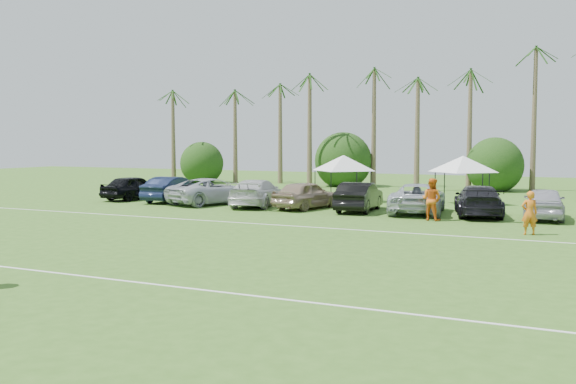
% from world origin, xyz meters
% --- Properties ---
extents(ground, '(120.00, 120.00, 0.00)m').
position_xyz_m(ground, '(0.00, 0.00, 0.00)').
color(ground, '#38631D').
rests_on(ground, ground).
extents(field_lines, '(80.00, 12.10, 0.01)m').
position_xyz_m(field_lines, '(0.00, 8.00, 0.01)').
color(field_lines, white).
rests_on(field_lines, ground).
extents(palm_tree_0, '(2.40, 2.40, 8.90)m').
position_xyz_m(palm_tree_0, '(-22.00, 38.00, 7.48)').
color(palm_tree_0, brown).
rests_on(palm_tree_0, ground).
extents(palm_tree_1, '(2.40, 2.40, 9.90)m').
position_xyz_m(palm_tree_1, '(-17.00, 38.00, 8.35)').
color(palm_tree_1, brown).
rests_on(palm_tree_1, ground).
extents(palm_tree_2, '(2.40, 2.40, 10.90)m').
position_xyz_m(palm_tree_2, '(-12.00, 38.00, 9.21)').
color(palm_tree_2, brown).
rests_on(palm_tree_2, ground).
extents(palm_tree_3, '(2.40, 2.40, 11.90)m').
position_xyz_m(palm_tree_3, '(-8.00, 38.00, 10.06)').
color(palm_tree_3, brown).
rests_on(palm_tree_3, ground).
extents(palm_tree_4, '(2.40, 2.40, 8.90)m').
position_xyz_m(palm_tree_4, '(-4.00, 38.00, 7.48)').
color(palm_tree_4, brown).
rests_on(palm_tree_4, ground).
extents(palm_tree_5, '(2.40, 2.40, 9.90)m').
position_xyz_m(palm_tree_5, '(0.00, 38.00, 8.35)').
color(palm_tree_5, brown).
rests_on(palm_tree_5, ground).
extents(palm_tree_6, '(2.40, 2.40, 10.90)m').
position_xyz_m(palm_tree_6, '(4.00, 38.00, 9.21)').
color(palm_tree_6, brown).
rests_on(palm_tree_6, ground).
extents(palm_tree_7, '(2.40, 2.40, 11.90)m').
position_xyz_m(palm_tree_7, '(8.00, 38.00, 10.06)').
color(palm_tree_7, brown).
rests_on(palm_tree_7, ground).
extents(bush_tree_0, '(4.00, 4.00, 4.00)m').
position_xyz_m(bush_tree_0, '(-19.00, 39.00, 1.80)').
color(bush_tree_0, brown).
rests_on(bush_tree_0, ground).
extents(bush_tree_1, '(4.00, 4.00, 4.00)m').
position_xyz_m(bush_tree_1, '(-6.00, 39.00, 1.80)').
color(bush_tree_1, brown).
rests_on(bush_tree_1, ground).
extents(bush_tree_2, '(4.00, 4.00, 4.00)m').
position_xyz_m(bush_tree_2, '(6.00, 39.00, 1.80)').
color(bush_tree_2, brown).
rests_on(bush_tree_2, ground).
extents(sideline_player_a, '(0.75, 0.61, 1.76)m').
position_xyz_m(sideline_player_a, '(10.32, 15.64, 0.88)').
color(sideline_player_a, orange).
rests_on(sideline_player_a, ground).
extents(sideline_player_b, '(1.13, 0.97, 2.00)m').
position_xyz_m(sideline_player_b, '(5.76, 18.60, 1.00)').
color(sideline_player_b, orange).
rests_on(sideline_player_b, ground).
extents(canopy_tent_left, '(4.14, 4.14, 3.35)m').
position_xyz_m(canopy_tent_left, '(-1.32, 25.81, 2.87)').
color(canopy_tent_left, black).
rests_on(canopy_tent_left, ground).
extents(canopy_tent_right, '(4.13, 4.13, 3.35)m').
position_xyz_m(canopy_tent_right, '(5.67, 27.17, 2.87)').
color(canopy_tent_right, black).
rests_on(canopy_tent_right, ground).
extents(parked_car_0, '(2.31, 4.72, 1.55)m').
position_xyz_m(parked_car_0, '(-13.89, 21.32, 0.77)').
color(parked_car_0, black).
rests_on(parked_car_0, ground).
extents(parked_car_1, '(1.85, 4.77, 1.55)m').
position_xyz_m(parked_car_1, '(-10.84, 21.25, 0.77)').
color(parked_car_1, '#111A33').
rests_on(parked_car_1, ground).
extents(parked_car_2, '(4.24, 6.11, 1.55)m').
position_xyz_m(parked_car_2, '(-7.79, 20.95, 0.77)').
color(parked_car_2, '#B3B7BF').
rests_on(parked_car_2, ground).
extents(parked_car_3, '(3.05, 5.63, 1.55)m').
position_xyz_m(parked_car_3, '(-4.73, 20.93, 0.77)').
color(parked_car_3, silver).
rests_on(parked_car_3, ground).
extents(parked_car_4, '(2.76, 4.83, 1.55)m').
position_xyz_m(parked_car_4, '(-1.68, 20.92, 0.77)').
color(parked_car_4, '#9E856D').
rests_on(parked_car_4, ground).
extents(parked_car_5, '(2.07, 4.83, 1.55)m').
position_xyz_m(parked_car_5, '(1.37, 20.97, 0.77)').
color(parked_car_5, black).
rests_on(parked_car_5, ground).
extents(parked_car_6, '(3.38, 5.90, 1.55)m').
position_xyz_m(parked_car_6, '(4.42, 21.38, 0.77)').
color(parked_car_6, '#AEB4BD').
rests_on(parked_car_6, ground).
extents(parked_car_7, '(3.33, 5.69, 1.55)m').
position_xyz_m(parked_car_7, '(7.47, 21.37, 0.77)').
color(parked_car_7, black).
rests_on(parked_car_7, ground).
extents(parked_car_8, '(2.12, 4.66, 1.55)m').
position_xyz_m(parked_car_8, '(10.52, 21.40, 0.77)').
color(parked_car_8, '#ADACB7').
rests_on(parked_car_8, ground).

